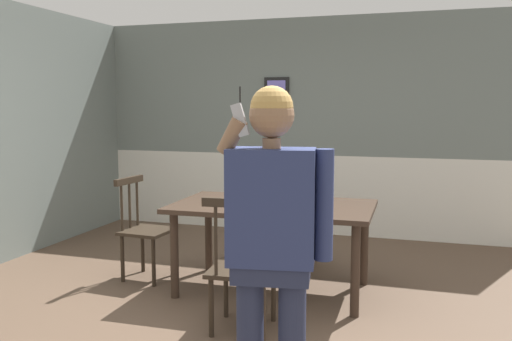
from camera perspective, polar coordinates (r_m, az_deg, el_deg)
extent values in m
plane|color=brown|center=(4.27, -3.89, -15.16)|extent=(6.54, 6.54, 0.00)
cube|color=slate|center=(6.82, 5.17, 8.71)|extent=(5.38, 0.12, 1.68)
cube|color=silver|center=(6.91, 5.07, -2.39)|extent=(5.38, 0.14, 0.99)
cube|color=silver|center=(6.82, 5.06, 1.67)|extent=(5.38, 0.05, 0.06)
cube|color=black|center=(6.82, 2.17, 7.87)|extent=(0.31, 0.03, 0.45)
cube|color=#7C73D9|center=(6.81, 2.14, 7.87)|extent=(0.23, 0.01, 0.37)
cube|color=#38281E|center=(4.64, 1.79, -3.79)|extent=(1.71, 1.01, 0.04)
cylinder|color=#38281E|center=(4.61, -8.55, -8.79)|extent=(0.07, 0.07, 0.72)
cylinder|color=#38281E|center=(4.23, 10.37, -10.27)|extent=(0.07, 0.07, 0.72)
cylinder|color=#38281E|center=(5.31, -5.00, -6.66)|extent=(0.07, 0.07, 0.72)
cylinder|color=#38281E|center=(4.98, 11.30, -7.67)|extent=(0.07, 0.07, 0.72)
cube|color=#2D2319|center=(3.93, -1.34, -10.34)|extent=(0.49, 0.49, 0.03)
cube|color=#2D2319|center=(3.61, -2.18, -3.42)|extent=(0.46, 0.08, 0.06)
cylinder|color=#2D2319|center=(3.70, -4.24, -6.94)|extent=(0.02, 0.02, 0.53)
cylinder|color=#2D2319|center=(3.66, -2.16, -7.07)|extent=(0.02, 0.02, 0.53)
cylinder|color=#2D2319|center=(3.63, -0.04, -7.19)|extent=(0.02, 0.02, 0.53)
cylinder|color=#2D2319|center=(4.22, -3.17, -12.39)|extent=(0.04, 0.04, 0.42)
cylinder|color=#2D2319|center=(4.13, 1.85, -12.78)|extent=(0.04, 0.04, 0.42)
cylinder|color=#2D2319|center=(3.89, -4.72, -14.11)|extent=(0.04, 0.04, 0.42)
cylinder|color=#2D2319|center=(3.80, 0.74, -14.60)|extent=(0.04, 0.04, 0.42)
cube|color=#2D2319|center=(5.13, -11.33, -6.25)|extent=(0.44, 0.44, 0.03)
cube|color=#2D2319|center=(5.15, -13.18, -1.02)|extent=(0.07, 0.41, 0.06)
cylinder|color=#2D2319|center=(5.28, -12.36, -3.09)|extent=(0.02, 0.02, 0.48)
cylinder|color=#2D2319|center=(5.18, -13.12, -3.30)|extent=(0.02, 0.02, 0.48)
cylinder|color=#2D2319|center=(5.08, -13.91, -3.52)|extent=(0.02, 0.02, 0.48)
cylinder|color=#2D2319|center=(5.23, -8.75, -8.54)|extent=(0.04, 0.04, 0.43)
cylinder|color=#2D2319|center=(4.96, -10.69, -9.44)|extent=(0.04, 0.04, 0.43)
cylinder|color=#2D2319|center=(5.40, -11.80, -8.12)|extent=(0.04, 0.04, 0.43)
cylinder|color=#2D2319|center=(5.14, -13.83, -8.95)|extent=(0.04, 0.04, 0.43)
cube|color=#513823|center=(5.50, 3.98, -5.21)|extent=(0.48, 0.48, 0.03)
cube|color=#513823|center=(5.61, 4.61, 0.94)|extent=(0.46, 0.06, 0.06)
cylinder|color=#513823|center=(5.61, 5.94, -1.79)|extent=(0.02, 0.02, 0.59)
cylinder|color=#513823|center=(5.65, 4.58, -1.73)|extent=(0.02, 0.02, 0.59)
cylinder|color=#513823|center=(5.68, 3.25, -1.66)|extent=(0.02, 0.02, 0.59)
cylinder|color=#513823|center=(5.34, 5.32, -8.18)|extent=(0.04, 0.04, 0.44)
cylinder|color=#513823|center=(5.44, 1.55, -7.87)|extent=(0.04, 0.04, 0.44)
cylinder|color=#513823|center=(5.68, 6.26, -7.26)|extent=(0.04, 0.04, 0.44)
cylinder|color=#513823|center=(5.78, 2.70, -6.99)|extent=(0.04, 0.04, 0.44)
cylinder|color=#282E49|center=(2.91, -0.62, -17.31)|extent=(0.14, 0.14, 0.81)
cube|color=#282E49|center=(2.77, 1.60, -10.29)|extent=(0.42, 0.27, 0.12)
cube|color=navy|center=(2.69, 1.62, -3.80)|extent=(0.46, 0.30, 0.58)
cylinder|color=navy|center=(2.67, 7.17, -3.61)|extent=(0.09, 0.09, 0.55)
cylinder|color=#936B4C|center=(2.66, -2.54, 3.63)|extent=(0.17, 0.11, 0.20)
cylinder|color=#936B4C|center=(2.65, 1.65, 2.88)|extent=(0.09, 0.09, 0.05)
sphere|color=#936B4C|center=(2.64, 1.66, 5.80)|extent=(0.22, 0.22, 0.22)
sphere|color=tan|center=(2.64, 1.66, 6.64)|extent=(0.21, 0.21, 0.21)
cube|color=#B7B7BC|center=(2.64, -1.68, 5.32)|extent=(0.10, 0.05, 0.17)
cylinder|color=black|center=(2.64, -1.69, 7.93)|extent=(0.01, 0.01, 0.08)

